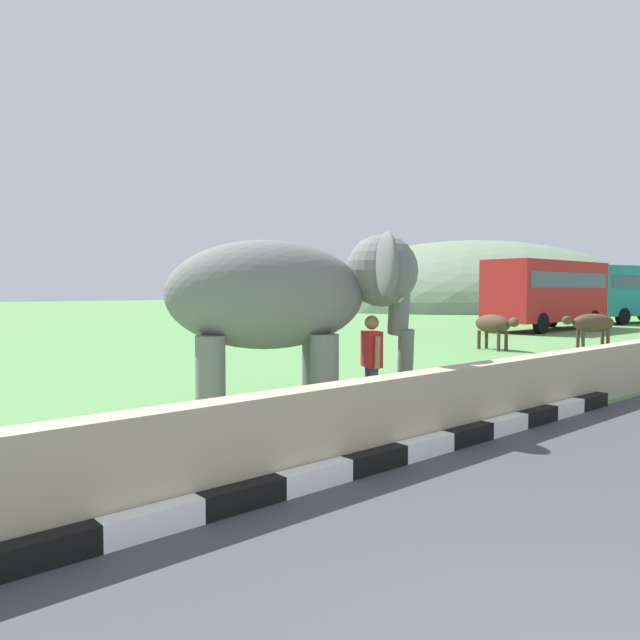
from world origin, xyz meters
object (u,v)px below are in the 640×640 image
person_handler (372,360)px  cow_mid (592,324)px  cow_near (494,325)px  bus_teal (635,290)px  bus_red (547,290)px  elephant (289,298)px

person_handler → cow_mid: 14.24m
cow_near → person_handler: bearing=-156.6°
person_handler → bus_teal: 33.18m
cow_mid → bus_red: bearing=36.9°
person_handler → cow_mid: size_ratio=0.94×
cow_near → cow_mid: size_ratio=1.10×
elephant → cow_near: bearing=18.5°
elephant → bus_red: size_ratio=0.47×
cow_near → cow_mid: 3.67m
elephant → person_handler: (1.17, -0.67, -1.01)m
person_handler → bus_red: size_ratio=0.20×
person_handler → cow_mid: person_handler is taller
bus_teal → cow_near: bus_teal is taller
person_handler → elephant: bearing=150.1°
bus_teal → bus_red: bearing=178.8°
person_handler → cow_near: size_ratio=0.86×
person_handler → cow_mid: bearing=11.1°
elephant → cow_near: elephant is taller
person_handler → bus_red: bearing=21.5°
bus_red → cow_mid: (-7.72, -5.79, -1.21)m
bus_teal → elephant: bearing=-167.1°
cow_near → bus_red: bearing=19.5°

